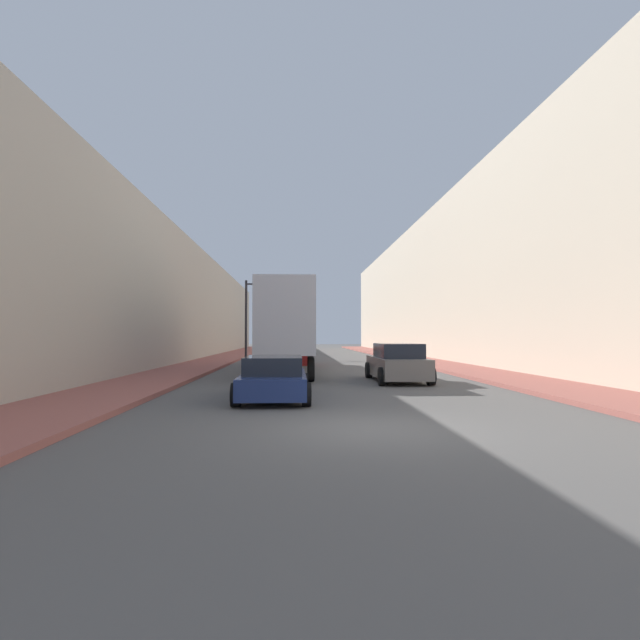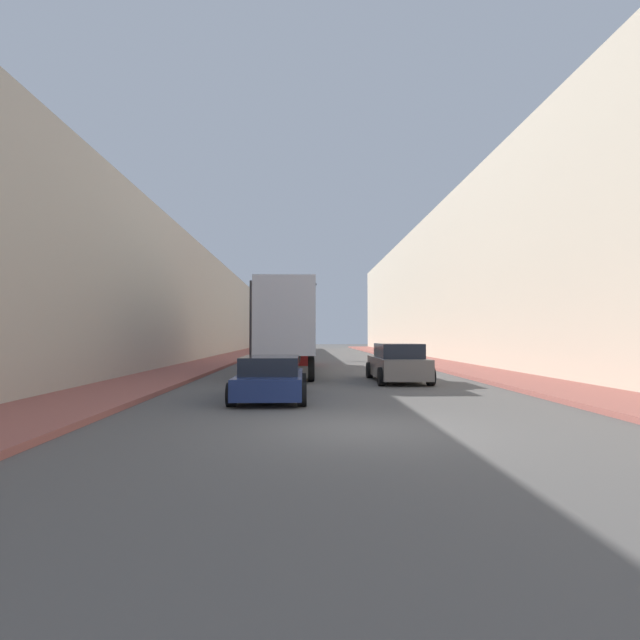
# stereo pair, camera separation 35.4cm
# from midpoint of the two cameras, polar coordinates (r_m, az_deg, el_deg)

# --- Properties ---
(ground_plane) EXTENTS (200.00, 200.00, 0.00)m
(ground_plane) POSITION_cam_midpoint_polar(r_m,az_deg,el_deg) (10.34, 6.40, -12.32)
(ground_plane) COLOR #565451
(sidewalk_right) EXTENTS (3.16, 80.00, 0.15)m
(sidewalk_right) POSITION_cam_midpoint_polar(r_m,az_deg,el_deg) (41.08, 10.67, -4.30)
(sidewalk_right) COLOR #9E564C
(sidewalk_right) RESTS_ON ground
(sidewalk_left) EXTENTS (3.16, 80.00, 0.15)m
(sidewalk_left) POSITION_cam_midpoint_polar(r_m,az_deg,el_deg) (40.55, -10.36, -4.33)
(sidewalk_left) COLOR #9E564C
(sidewalk_left) RESTS_ON ground
(building_right) EXTENTS (6.00, 80.00, 11.94)m
(building_right) POSITION_cam_midpoint_polar(r_m,az_deg,el_deg) (42.46, 16.68, 3.79)
(building_right) COLOR beige
(building_right) RESTS_ON ground
(building_left) EXTENTS (6.00, 80.00, 8.76)m
(building_left) POSITION_cam_midpoint_polar(r_m,az_deg,el_deg) (41.51, -16.59, 1.71)
(building_left) COLOR #BCB29E
(building_left) RESTS_ON ground
(semi_truck) EXTENTS (2.47, 14.62, 4.28)m
(semi_truck) POSITION_cam_midpoint_polar(r_m,az_deg,el_deg) (26.47, -3.16, -0.71)
(semi_truck) COLOR silver
(semi_truck) RESTS_ON ground
(sedan_car) EXTENTS (2.12, 4.61, 1.28)m
(sedan_car) POSITION_cam_midpoint_polar(r_m,az_deg,el_deg) (15.09, -4.96, -6.64)
(sedan_car) COLOR navy
(sedan_car) RESTS_ON ground
(suv_car) EXTENTS (2.11, 4.76, 1.57)m
(suv_car) POSITION_cam_midpoint_polar(r_m,az_deg,el_deg) (20.88, 9.34, -4.91)
(suv_car) COLOR slate
(suv_car) RESTS_ON ground
(traffic_signal_gantry) EXTENTS (5.59, 0.35, 6.48)m
(traffic_signal_gantry) POSITION_cam_midpoint_polar(r_m,az_deg,el_deg) (41.70, -5.96, 1.72)
(traffic_signal_gantry) COLOR black
(traffic_signal_gantry) RESTS_ON ground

